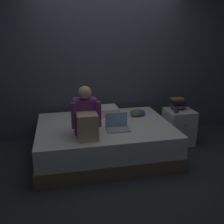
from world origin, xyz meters
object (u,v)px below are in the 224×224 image
object	(u,v)px
pillow	(101,111)
nightstand	(179,127)
mug	(176,110)
person_sitting	(86,117)
book_stack	(178,104)
bed	(105,140)
laptop	(117,125)
clothes_pile	(137,113)

from	to	relation	value
pillow	nightstand	bearing A→B (deg)	-12.52
mug	person_sitting	bearing A→B (deg)	-164.89
person_sitting	pillow	xyz separation A→B (m)	(0.33, 0.80, -0.19)
person_sitting	book_stack	xyz separation A→B (m)	(1.59, 0.57, -0.07)
bed	book_stack	xyz separation A→B (m)	(1.28, 0.22, 0.43)
bed	laptop	xyz separation A→B (m)	(0.15, -0.23, 0.31)
person_sitting	clothes_pile	world-z (taller)	person_sitting
laptop	clothes_pile	world-z (taller)	laptop
laptop	mug	size ratio (longest dim) A/B	3.56
clothes_pile	pillow	bearing A→B (deg)	164.51
bed	book_stack	size ratio (longest dim) A/B	8.59
pillow	person_sitting	bearing A→B (deg)	-112.25
bed	person_sitting	xyz separation A→B (m)	(-0.31, -0.35, 0.50)
person_sitting	mug	xyz separation A→B (m)	(1.48, 0.40, -0.12)
mug	bed	bearing A→B (deg)	-177.75
nightstand	book_stack	xyz separation A→B (m)	(-0.02, 0.06, 0.39)
person_sitting	book_stack	size ratio (longest dim) A/B	2.81
clothes_pile	nightstand	bearing A→B (deg)	-9.99
bed	nightstand	size ratio (longest dim) A/B	3.44
laptop	pillow	distance (m)	0.69
nightstand	book_stack	world-z (taller)	book_stack
nightstand	laptop	bearing A→B (deg)	-161.16
nightstand	book_stack	bearing A→B (deg)	109.53
bed	laptop	distance (m)	0.41
bed	person_sitting	distance (m)	0.69
book_stack	clothes_pile	size ratio (longest dim) A/B	0.92
laptop	book_stack	world-z (taller)	book_stack
nightstand	pillow	distance (m)	1.34
nightstand	clothes_pile	distance (m)	0.75
bed	clothes_pile	bearing A→B (deg)	25.51
laptop	mug	distance (m)	1.06
pillow	book_stack	size ratio (longest dim) A/B	2.41
bed	laptop	bearing A→B (deg)	-57.36
bed	book_stack	bearing A→B (deg)	9.81
laptop	clothes_pile	xyz separation A→B (m)	(0.46, 0.52, -0.01)
pillow	mug	size ratio (longest dim) A/B	6.22
bed	person_sitting	world-z (taller)	person_sitting
person_sitting	clothes_pile	xyz separation A→B (m)	(0.91, 0.64, -0.20)
laptop	mug	world-z (taller)	laptop
person_sitting	laptop	xyz separation A→B (m)	(0.45, 0.13, -0.20)
mug	laptop	bearing A→B (deg)	-165.03
person_sitting	laptop	distance (m)	0.51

